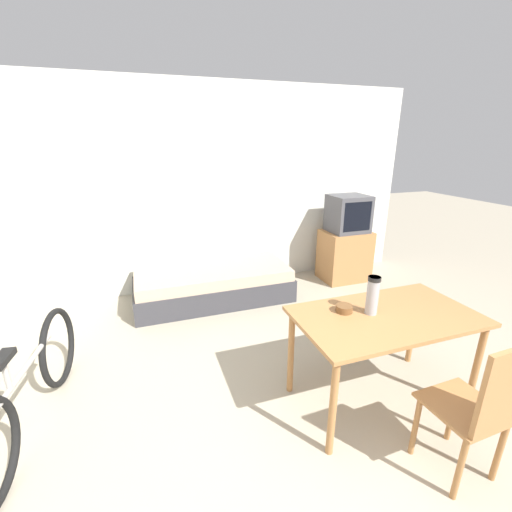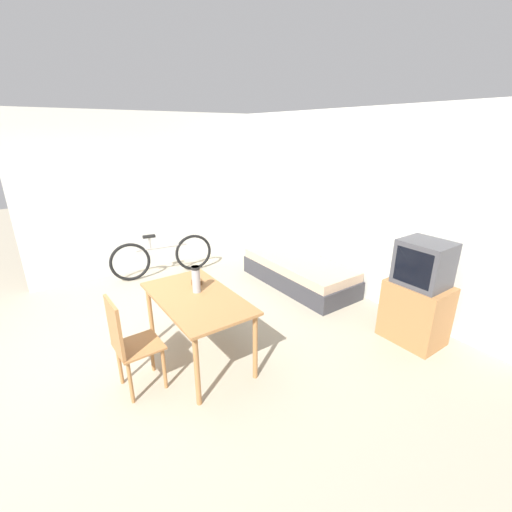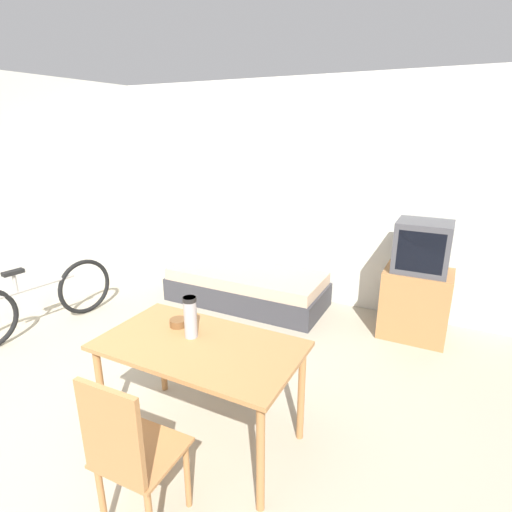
{
  "view_description": "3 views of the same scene",
  "coord_description": "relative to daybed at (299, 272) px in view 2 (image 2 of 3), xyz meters",
  "views": [
    {
      "loc": [
        -1.0,
        -0.85,
        1.99
      ],
      "look_at": [
        0.01,
        2.07,
        0.94
      ],
      "focal_mm": 24.0,
      "sensor_mm": 36.0,
      "label": 1
    },
    {
      "loc": [
        3.62,
        -0.38,
        2.4
      ],
      "look_at": [
        0.46,
        1.85,
        0.97
      ],
      "focal_mm": 24.0,
      "sensor_mm": 36.0,
      "label": 2
    },
    {
      "loc": [
        2.04,
        -0.95,
        2.13
      ],
      "look_at": [
        0.45,
        2.18,
        1.0
      ],
      "focal_mm": 28.0,
      "sensor_mm": 36.0,
      "label": 3
    }
  ],
  "objects": [
    {
      "name": "ground_plane",
      "position": [
        0.19,
        -3.17,
        -0.21
      ],
      "size": [
        20.0,
        20.0,
        0.0
      ],
      "primitive_type": "plane",
      "color": "#9E937F"
    },
    {
      "name": "wall_back",
      "position": [
        0.19,
        0.54,
        1.14
      ],
      "size": [
        5.71,
        0.06,
        2.7
      ],
      "color": "silver",
      "rests_on": "ground_plane"
    },
    {
      "name": "wall_left",
      "position": [
        -2.19,
        -1.33,
        1.14
      ],
      "size": [
        0.06,
        4.68,
        2.7
      ],
      "color": "silver",
      "rests_on": "ground_plane"
    },
    {
      "name": "daybed",
      "position": [
        0.0,
        0.0,
        0.0
      ],
      "size": [
        1.98,
        0.85,
        0.43
      ],
      "color": "#333338",
      "rests_on": "ground_plane"
    },
    {
      "name": "tv",
      "position": [
        1.98,
        0.06,
        0.37
      ],
      "size": [
        0.66,
        0.5,
        1.25
      ],
      "color": "#9E6B3D",
      "rests_on": "ground_plane"
    },
    {
      "name": "dining_table",
      "position": [
        0.84,
        -2.21,
        0.47
      ],
      "size": [
        1.35,
        0.76,
        0.77
      ],
      "color": "#9E6B3D",
      "rests_on": "ground_plane"
    },
    {
      "name": "wooden_chair",
      "position": [
        0.91,
        -2.96,
        0.34
      ],
      "size": [
        0.42,
        0.42,
        1.0
      ],
      "color": "#9E6B3D",
      "rests_on": "ground_plane"
    },
    {
      "name": "bicycle",
      "position": [
        -1.66,
        -1.66,
        0.13
      ],
      "size": [
        0.32,
        1.73,
        0.75
      ],
      "color": "black",
      "rests_on": "ground_plane"
    },
    {
      "name": "thermos_flask",
      "position": [
        0.74,
        -2.15,
        0.71
      ],
      "size": [
        0.09,
        0.09,
        0.29
      ],
      "color": "#99999E",
      "rests_on": "dining_table"
    },
    {
      "name": "mate_bowl",
      "position": [
        0.56,
        -2.07,
        0.58
      ],
      "size": [
        0.12,
        0.12,
        0.05
      ],
      "color": "brown",
      "rests_on": "dining_table"
    }
  ]
}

